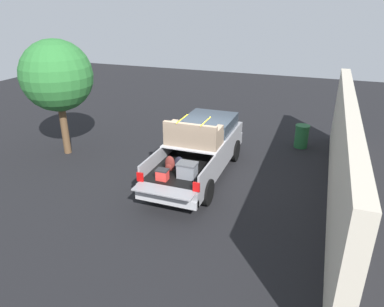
# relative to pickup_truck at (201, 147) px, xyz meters

# --- Properties ---
(ground_plane) EXTENTS (40.00, 40.00, 0.00)m
(ground_plane) POSITION_rel_pickup_truck_xyz_m (-0.35, 0.00, -0.96)
(ground_plane) COLOR black
(pickup_truck) EXTENTS (6.05, 2.06, 2.23)m
(pickup_truck) POSITION_rel_pickup_truck_xyz_m (0.00, 0.00, 0.00)
(pickup_truck) COLOR gray
(pickup_truck) RESTS_ON ground_plane
(building_facade) EXTENTS (11.71, 0.36, 3.18)m
(building_facade) POSITION_rel_pickup_truck_xyz_m (-0.63, -4.60, 0.63)
(building_facade) COLOR beige
(building_facade) RESTS_ON ground_plane
(tree_background) EXTENTS (2.72, 2.72, 4.54)m
(tree_background) POSITION_rel_pickup_truck_xyz_m (-0.25, 5.75, 2.21)
(tree_background) COLOR brown
(tree_background) RESTS_ON ground_plane
(trash_can) EXTENTS (0.60, 0.60, 0.98)m
(trash_can) POSITION_rel_pickup_truck_xyz_m (3.74, -3.24, -0.46)
(trash_can) COLOR #1E592D
(trash_can) RESTS_ON ground_plane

